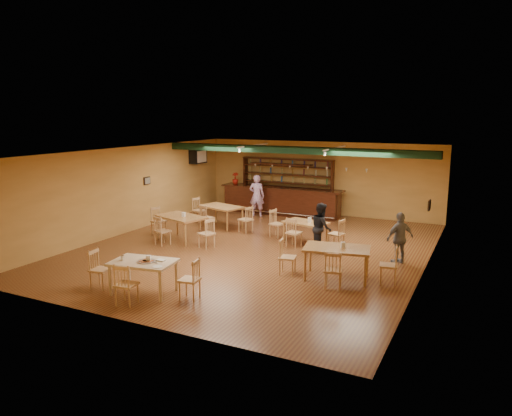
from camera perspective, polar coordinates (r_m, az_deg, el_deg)
The scene contains 23 objects.
floor at distance 15.16m, azimuth 0.01°, elevation -4.76°, with size 12.00×12.00×0.00m, color #592B19.
ceiling_beam at distance 17.19m, azimuth 4.16°, elevation 6.82°, with size 10.00×0.30×0.25m, color black.
track_rail_left at distance 18.47m, azimuth -0.35°, elevation 7.36°, with size 0.05×2.50×0.05m, color white.
track_rail_right at distance 17.28m, azimuth 9.26°, elevation 6.96°, with size 0.05×2.50×0.05m, color white.
ac_unit at distance 20.70m, azimuth -6.83°, elevation 6.04°, with size 0.34×0.70×0.48m, color white.
picture_left at distance 18.29m, azimuth -12.70°, elevation 3.15°, with size 0.04×0.34×0.28m, color black.
picture_right at distance 13.88m, azimuth 19.71°, elevation 0.32°, with size 0.04×0.34×0.28m, color black.
bar_counter at distance 20.16m, azimuth 2.96°, elevation 0.85°, with size 5.21×0.85×1.13m, color black.
back_bar_hutch at distance 20.64m, azimuth 3.67°, elevation 2.70°, with size 4.03×0.40×2.28m, color black.
poinsettia at distance 20.97m, azimuth -2.45°, elevation 3.51°, with size 0.28×0.28×0.50m, color red.
dining_table_a at distance 17.96m, azimuth -4.10°, elevation -0.99°, with size 1.57×0.94×0.78m, color #925933.
dining_table_b at distance 15.85m, azimuth 5.82°, elevation -2.83°, with size 1.38×0.83×0.69m, color #925933.
dining_table_c at distance 16.17m, azimuth -8.79°, elevation -2.37°, with size 1.65×0.99×0.83m, color #925933.
dining_table_d at distance 12.52m, azimuth 9.45°, elevation -6.39°, with size 1.64×0.98×0.82m, color #925933.
near_table at distance 11.69m, azimuth -13.07°, elevation -7.92°, with size 1.45×0.93×0.78m, color #CAB188.
pizza_tray at distance 11.50m, azimuth -12.75°, elevation -6.14°, with size 0.40×0.40×0.01m, color silver.
parmesan_shaker at distance 11.73m, azimuth -15.42°, elevation -5.68°, with size 0.07×0.07×0.11m, color #EAE5C6.
napkin_stack at distance 11.50m, azimuth -11.09°, elevation -6.04°, with size 0.20×0.15×0.03m, color white.
pizza_server at distance 11.44m, azimuth -11.98°, elevation -6.15°, with size 0.32×0.09×0.00m, color silver.
side_plate at distance 11.07m, azimuth -11.53°, elevation -6.78°, with size 0.22×0.22×0.01m, color white.
patron_bar at distance 19.67m, azimuth 0.09°, elevation 1.47°, with size 0.62×0.41×1.71m, color #9F52B3.
patron_right_a at distance 14.76m, azimuth 7.68°, elevation -2.28°, with size 0.73×0.57×1.50m, color black.
patron_right_b at distance 14.06m, azimuth 16.57°, elevation -3.41°, with size 0.85×0.36×1.46m, color slate.
Camera 1 is at (6.44, -13.09, 4.13)m, focal length 34.02 mm.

